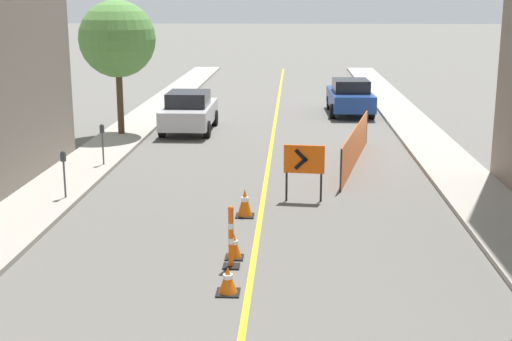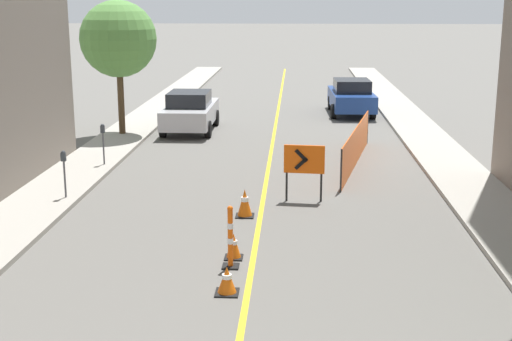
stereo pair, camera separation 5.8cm
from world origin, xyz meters
name	(u,v)px [view 2 (the right image)]	position (x,y,z in m)	size (l,w,h in m)	color
lane_stripe	(274,132)	(0.00, 25.83, 0.00)	(0.12, 51.66, 0.01)	gold
sidewalk_left	(132,129)	(-5.65, 25.83, 0.06)	(1.86, 51.66, 0.12)	#9E998E
sidewalk_right	(420,132)	(5.65, 25.83, 0.06)	(1.86, 51.66, 0.12)	#9E998E
traffic_cone_fourth	(227,280)	(-0.36, 10.07, 0.25)	(0.42, 0.42, 0.50)	black
traffic_cone_fifth	(234,246)	(-0.40, 11.84, 0.26)	(0.37, 0.37, 0.53)	black
traffic_cone_farthest	(245,203)	(-0.37, 14.68, 0.33)	(0.44, 0.44, 0.67)	black
delineator_post_rear	(230,241)	(-0.41, 11.34, 0.54)	(0.33, 0.33, 1.25)	black
arrow_barricade_primary	(304,162)	(1.05, 16.10, 1.04)	(1.05, 0.16, 1.47)	#EF560C
safety_mesh_fence	(356,146)	(2.74, 20.40, 0.60)	(1.40, 6.83, 1.20)	#EF560C
parked_car_curb_near	(190,111)	(-3.32, 25.85, 0.80)	(1.93, 4.30, 1.59)	#B7B7BC
parked_car_curb_mid	(351,97)	(3.33, 30.49, 0.80)	(1.96, 4.36, 1.59)	navy
parking_meter_near_curb	(64,164)	(-5.07, 15.70, 1.00)	(0.12, 0.11, 1.23)	#4C4C51
parking_meter_far_curb	(103,136)	(-5.07, 19.46, 1.02)	(0.12, 0.11, 1.27)	#4C4C51
street_tree_left_near	(118,39)	(-5.74, 24.63, 3.65)	(2.83, 2.83, 4.95)	#4C3823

